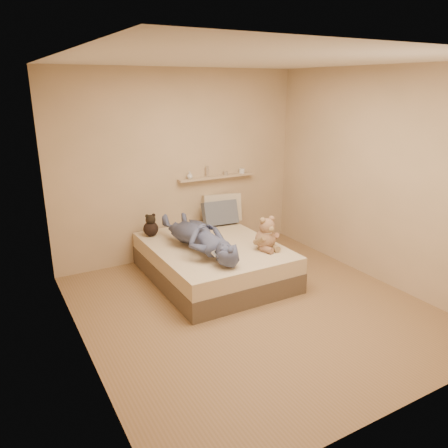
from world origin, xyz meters
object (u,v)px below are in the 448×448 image
bed (213,261)px  teddy_bear (266,236)px  game_console (218,252)px  wall_shelf (217,177)px  dark_plush (151,226)px  pillow_cream (222,208)px  pillow_grey (220,213)px  person (200,236)px

bed → teddy_bear: teddy_bear is taller
game_console → wall_shelf: 1.78m
teddy_bear → dark_plush: teddy_bear is taller
pillow_cream → wall_shelf: (-0.04, 0.08, 0.45)m
pillow_cream → wall_shelf: size_ratio=0.46×
game_console → pillow_cream: (0.85, 1.43, 0.05)m
pillow_cream → pillow_grey: pillow_cream is taller
pillow_cream → person: size_ratio=0.37×
bed → teddy_bear: 0.78m
bed → pillow_cream: pillow_cream is taller
teddy_bear → pillow_cream: size_ratio=0.77×
dark_plush → pillow_grey: 1.05m
pillow_cream → dark_plush: bearing=-173.4°
teddy_bear → pillow_grey: (-0.01, 1.16, -0.00)m
game_console → pillow_grey: bearing=60.1°
dark_plush → pillow_cream: size_ratio=0.56×
teddy_bear → pillow_grey: size_ratio=0.84×
game_console → pillow_cream: pillow_cream is taller
teddy_bear → pillow_cream: 1.30m
pillow_grey → person: 1.06m
pillow_cream → person: 1.23m
pillow_grey → person: person is taller
pillow_grey → wall_shelf: 0.53m
bed → dark_plush: size_ratio=6.16×
teddy_bear → wall_shelf: bearing=87.4°
bed → teddy_bear: (0.49, -0.47, 0.40)m
bed → wall_shelf: wall_shelf is taller
game_console → pillow_grey: 1.48m
person → pillow_grey: bearing=-134.2°
teddy_bear → pillow_grey: bearing=90.3°
dark_plush → pillow_cream: 1.17m
teddy_bear → dark_plush: bearing=132.2°
bed → game_console: 0.75m
bed → person: bearing=-158.9°
game_console → pillow_grey: pillow_grey is taller
pillow_cream → pillow_grey: 0.18m
bed → dark_plush: bearing=129.1°
pillow_cream → teddy_bear: bearing=-94.5°
person → dark_plush: bearing=-68.6°
game_console → pillow_grey: (0.74, 1.29, 0.02)m
teddy_bear → person: (-0.72, 0.38, 0.01)m
bed → pillow_cream: 1.10m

